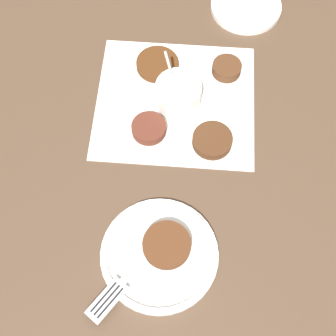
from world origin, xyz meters
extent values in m
plane|color=#4C3828|center=(0.00, 0.00, 0.00)|extent=(4.00, 4.00, 0.00)
cube|color=silver|center=(0.02, -0.03, 0.00)|extent=(0.33, 0.30, 0.00)
cylinder|color=white|center=(0.01, -0.02, 0.03)|extent=(0.09, 0.09, 0.05)
cylinder|color=#C65123|center=(0.01, -0.02, 0.02)|extent=(0.07, 0.07, 0.03)
cone|color=white|center=(0.06, -0.02, 0.05)|extent=(0.02, 0.02, 0.02)
cylinder|color=silver|center=(0.03, -0.05, 0.06)|extent=(0.03, 0.05, 0.09)
cylinder|color=#482B18|center=(-0.05, 0.07, 0.01)|extent=(0.07, 0.07, 0.02)
cylinder|color=#56291E|center=(0.07, 0.04, 0.01)|extent=(0.07, 0.07, 0.02)
cylinder|color=#4C2D1A|center=(-0.08, -0.10, 0.01)|extent=(0.06, 0.06, 0.02)
cylinder|color=#4D2B14|center=(0.06, -0.11, 0.01)|extent=(0.08, 0.08, 0.01)
cylinder|color=white|center=(0.05, 0.28, 0.01)|extent=(0.20, 0.20, 0.01)
torus|color=white|center=(0.05, 0.28, 0.01)|extent=(0.19, 0.19, 0.01)
cylinder|color=#512D19|center=(0.03, 0.27, 0.03)|extent=(0.08, 0.08, 0.02)
cube|color=silver|center=(0.07, 0.28, 0.02)|extent=(0.09, 0.10, 0.00)
cube|color=silver|center=(0.13, 0.36, 0.02)|extent=(0.07, 0.08, 0.00)
cube|color=black|center=(0.13, 0.35, 0.02)|extent=(0.04, 0.05, 0.00)
cube|color=black|center=(0.13, 0.36, 0.02)|extent=(0.04, 0.05, 0.00)
cube|color=black|center=(0.12, 0.36, 0.02)|extent=(0.04, 0.05, 0.00)
cylinder|color=white|center=(-0.13, -0.27, 0.01)|extent=(0.15, 0.15, 0.01)
camera|label=1|loc=(0.03, 0.49, 0.77)|focal=50.00mm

